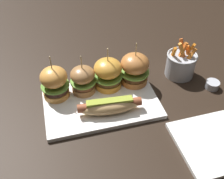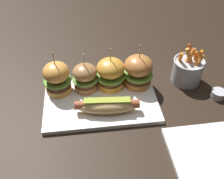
{
  "view_description": "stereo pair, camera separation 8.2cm",
  "coord_description": "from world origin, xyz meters",
  "px_view_note": "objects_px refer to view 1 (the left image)",
  "views": [
    {
      "loc": [
        -0.12,
        -0.59,
        0.6
      ],
      "look_at": [
        0.04,
        0.0,
        0.05
      ],
      "focal_mm": 42.44,
      "sensor_mm": 36.0,
      "label": 1
    },
    {
      "loc": [
        -0.04,
        -0.6,
        0.6
      ],
      "look_at": [
        0.04,
        0.0,
        0.05
      ],
      "focal_mm": 42.44,
      "sensor_mm": 36.0,
      "label": 2
    }
  ],
  "objects_px": {
    "platter_main": "(101,102)",
    "slider_center_left": "(83,80)",
    "sauce_ramekin": "(212,85)",
    "side_plate": "(212,143)",
    "slider_far_right": "(135,69)",
    "hot_dog": "(110,106)",
    "fries_bucket": "(181,64)",
    "slider_far_left": "(55,82)",
    "slider_center_right": "(108,73)"
  },
  "relations": [
    {
      "from": "fries_bucket",
      "to": "platter_main",
      "type": "bearing_deg",
      "value": -165.94
    },
    {
      "from": "slider_center_right",
      "to": "slider_far_left",
      "type": "bearing_deg",
      "value": -178.67
    },
    {
      "from": "hot_dog",
      "to": "side_plate",
      "type": "bearing_deg",
      "value": -36.49
    },
    {
      "from": "slider_far_left",
      "to": "sauce_ramekin",
      "type": "height_order",
      "value": "slider_far_left"
    },
    {
      "from": "side_plate",
      "to": "slider_center_right",
      "type": "bearing_deg",
      "value": 126.54
    },
    {
      "from": "slider_far_right",
      "to": "side_plate",
      "type": "bearing_deg",
      "value": -66.35
    },
    {
      "from": "fries_bucket",
      "to": "sauce_ramekin",
      "type": "bearing_deg",
      "value": -51.44
    },
    {
      "from": "slider_center_right",
      "to": "side_plate",
      "type": "height_order",
      "value": "slider_center_right"
    },
    {
      "from": "slider_center_left",
      "to": "side_plate",
      "type": "relative_size",
      "value": 0.71
    },
    {
      "from": "slider_center_left",
      "to": "slider_far_right",
      "type": "distance_m",
      "value": 0.17
    },
    {
      "from": "fries_bucket",
      "to": "side_plate",
      "type": "height_order",
      "value": "fries_bucket"
    },
    {
      "from": "hot_dog",
      "to": "sauce_ramekin",
      "type": "height_order",
      "value": "hot_dog"
    },
    {
      "from": "slider_center_right",
      "to": "slider_far_right",
      "type": "height_order",
      "value": "slider_far_right"
    },
    {
      "from": "hot_dog",
      "to": "sauce_ramekin",
      "type": "relative_size",
      "value": 4.23
    },
    {
      "from": "hot_dog",
      "to": "fries_bucket",
      "type": "height_order",
      "value": "fries_bucket"
    },
    {
      "from": "slider_center_right",
      "to": "side_plate",
      "type": "relative_size",
      "value": 0.76
    },
    {
      "from": "fries_bucket",
      "to": "slider_center_left",
      "type": "bearing_deg",
      "value": -177.6
    },
    {
      "from": "sauce_ramekin",
      "to": "side_plate",
      "type": "distance_m",
      "value": 0.25
    },
    {
      "from": "slider_center_left",
      "to": "side_plate",
      "type": "distance_m",
      "value": 0.43
    },
    {
      "from": "platter_main",
      "to": "slider_center_left",
      "type": "height_order",
      "value": "slider_center_left"
    },
    {
      "from": "platter_main",
      "to": "slider_far_right",
      "type": "bearing_deg",
      "value": 26.47
    },
    {
      "from": "hot_dog",
      "to": "side_plate",
      "type": "distance_m",
      "value": 0.31
    },
    {
      "from": "platter_main",
      "to": "fries_bucket",
      "type": "height_order",
      "value": "fries_bucket"
    },
    {
      "from": "hot_dog",
      "to": "slider_far_left",
      "type": "distance_m",
      "value": 0.19
    },
    {
      "from": "platter_main",
      "to": "slider_center_left",
      "type": "distance_m",
      "value": 0.09
    },
    {
      "from": "fries_bucket",
      "to": "side_plate",
      "type": "relative_size",
      "value": 0.71
    },
    {
      "from": "slider_center_right",
      "to": "slider_far_right",
      "type": "distance_m",
      "value": 0.09
    },
    {
      "from": "sauce_ramekin",
      "to": "side_plate",
      "type": "height_order",
      "value": "sauce_ramekin"
    },
    {
      "from": "side_plate",
      "to": "fries_bucket",
      "type": "bearing_deg",
      "value": 81.55
    },
    {
      "from": "platter_main",
      "to": "slider_center_right",
      "type": "height_order",
      "value": "slider_center_right"
    },
    {
      "from": "slider_center_left",
      "to": "side_plate",
      "type": "xyz_separation_m",
      "value": [
        0.3,
        -0.29,
        -0.06
      ]
    },
    {
      "from": "hot_dog",
      "to": "slider_center_left",
      "type": "relative_size",
      "value": 1.41
    },
    {
      "from": "slider_far_left",
      "to": "side_plate",
      "type": "bearing_deg",
      "value": -36.8
    },
    {
      "from": "platter_main",
      "to": "slider_far_right",
      "type": "height_order",
      "value": "slider_far_right"
    },
    {
      "from": "platter_main",
      "to": "hot_dog",
      "type": "height_order",
      "value": "hot_dog"
    },
    {
      "from": "slider_center_right",
      "to": "sauce_ramekin",
      "type": "relative_size",
      "value": 3.22
    },
    {
      "from": "platter_main",
      "to": "hot_dog",
      "type": "relative_size",
      "value": 1.84
    },
    {
      "from": "slider_center_left",
      "to": "fries_bucket",
      "type": "relative_size",
      "value": 1.0
    },
    {
      "from": "sauce_ramekin",
      "to": "slider_center_right",
      "type": "bearing_deg",
      "value": 166.0
    },
    {
      "from": "platter_main",
      "to": "slider_center_left",
      "type": "relative_size",
      "value": 2.6
    },
    {
      "from": "slider_far_left",
      "to": "fries_bucket",
      "type": "height_order",
      "value": "slider_far_left"
    },
    {
      "from": "platter_main",
      "to": "sauce_ramekin",
      "type": "xyz_separation_m",
      "value": [
        0.38,
        -0.02,
        0.01
      ]
    },
    {
      "from": "platter_main",
      "to": "slider_far_left",
      "type": "bearing_deg",
      "value": 154.98
    },
    {
      "from": "slider_far_right",
      "to": "fries_bucket",
      "type": "distance_m",
      "value": 0.18
    },
    {
      "from": "slider_far_right",
      "to": "fries_bucket",
      "type": "height_order",
      "value": "slider_far_right"
    },
    {
      "from": "slider_far_left",
      "to": "fries_bucket",
      "type": "bearing_deg",
      "value": 1.93
    },
    {
      "from": "side_plate",
      "to": "slider_center_left",
      "type": "bearing_deg",
      "value": 135.94
    },
    {
      "from": "slider_center_left",
      "to": "slider_center_right",
      "type": "relative_size",
      "value": 0.93
    },
    {
      "from": "slider_center_left",
      "to": "slider_center_right",
      "type": "xyz_separation_m",
      "value": [
        0.08,
        0.0,
        0.01
      ]
    },
    {
      "from": "slider_far_left",
      "to": "side_plate",
      "type": "relative_size",
      "value": 0.79
    }
  ]
}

